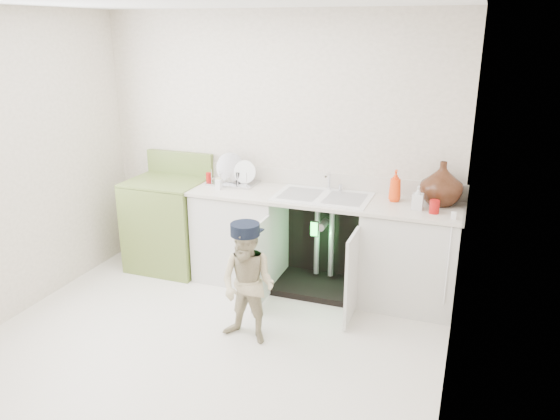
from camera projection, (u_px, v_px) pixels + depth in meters
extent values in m
plane|color=beige|center=(210.00, 343.00, 4.25)|extent=(3.50, 3.50, 0.00)
cube|color=silver|center=(276.00, 147.00, 5.19)|extent=(3.50, 2.50, 0.02)
cube|color=silver|center=(50.00, 275.00, 2.52)|extent=(3.50, 2.50, 0.02)
cube|color=silver|center=(10.00, 168.00, 4.42)|extent=(2.50, 3.00, 0.02)
cube|color=silver|center=(461.00, 217.00, 3.28)|extent=(2.50, 3.00, 0.02)
plane|color=white|center=(193.00, 0.00, 3.46)|extent=(3.50, 3.50, 0.00)
cube|color=silver|center=(241.00, 235.00, 5.26)|extent=(0.80, 0.60, 0.86)
cube|color=silver|center=(410.00, 258.00, 4.74)|extent=(0.80, 0.60, 0.86)
cube|color=black|center=(329.00, 236.00, 5.24)|extent=(0.80, 0.06, 0.86)
cube|color=black|center=(320.00, 285.00, 5.13)|extent=(0.80, 0.60, 0.06)
cylinder|color=gray|center=(317.00, 239.00, 5.11)|extent=(0.05, 0.05, 0.70)
cylinder|color=gray|center=(331.00, 241.00, 5.06)|extent=(0.05, 0.05, 0.70)
cylinder|color=gray|center=(323.00, 225.00, 4.99)|extent=(0.07, 0.18, 0.07)
cube|color=silver|center=(260.00, 264.00, 4.70)|extent=(0.03, 0.40, 0.76)
cube|color=silver|center=(351.00, 278.00, 4.44)|extent=(0.02, 0.40, 0.76)
cube|color=beige|center=(322.00, 199.00, 4.86)|extent=(2.44, 0.64, 0.03)
cube|color=beige|center=(331.00, 181.00, 5.09)|extent=(2.44, 0.02, 0.15)
cube|color=white|center=(322.00, 198.00, 4.86)|extent=(0.85, 0.55, 0.02)
cube|color=gray|center=(301.00, 194.00, 4.92)|extent=(0.34, 0.40, 0.01)
cube|color=gray|center=(345.00, 199.00, 4.79)|extent=(0.34, 0.40, 0.01)
cylinder|color=silver|center=(329.00, 181.00, 5.02)|extent=(0.03, 0.03, 0.17)
cylinder|color=silver|center=(328.00, 175.00, 4.94)|extent=(0.02, 0.14, 0.02)
cylinder|color=silver|center=(341.00, 187.00, 5.00)|extent=(0.04, 0.04, 0.06)
cylinder|color=white|center=(448.00, 264.00, 4.32)|extent=(0.01, 0.01, 0.70)
cube|color=white|center=(453.00, 216.00, 4.28)|extent=(0.04, 0.02, 0.06)
cube|color=silver|center=(234.00, 183.00, 5.26)|extent=(0.45, 0.30, 0.02)
cylinder|color=silver|center=(230.00, 174.00, 5.26)|extent=(0.28, 0.10, 0.27)
cylinder|color=white|center=(245.00, 177.00, 5.20)|extent=(0.22, 0.06, 0.22)
cylinder|color=silver|center=(212.00, 176.00, 5.20)|extent=(0.01, 0.01, 0.13)
cylinder|color=silver|center=(220.00, 177.00, 5.17)|extent=(0.01, 0.01, 0.13)
cylinder|color=silver|center=(229.00, 178.00, 5.15)|extent=(0.01, 0.01, 0.13)
cylinder|color=silver|center=(238.00, 179.00, 5.12)|extent=(0.01, 0.01, 0.13)
cylinder|color=silver|center=(247.00, 180.00, 5.09)|extent=(0.01, 0.01, 0.13)
imported|color=#4B2915|center=(442.00, 183.00, 4.60)|extent=(0.36, 0.36, 0.37)
imported|color=#FF410D|center=(395.00, 186.00, 4.70)|extent=(0.11, 0.11, 0.28)
imported|color=silver|center=(418.00, 198.00, 4.50)|extent=(0.09, 0.09, 0.20)
cylinder|color=#AC0F0E|center=(434.00, 207.00, 4.41)|extent=(0.08, 0.08, 0.11)
cylinder|color=#A9110E|center=(209.00, 178.00, 5.29)|extent=(0.05, 0.05, 0.10)
cylinder|color=beige|center=(218.00, 182.00, 5.18)|extent=(0.06, 0.06, 0.08)
cylinder|color=black|center=(238.00, 178.00, 5.23)|extent=(0.04, 0.04, 0.12)
cube|color=silver|center=(219.00, 185.00, 5.07)|extent=(0.05, 0.05, 0.09)
cube|color=olive|center=(169.00, 225.00, 5.49)|extent=(0.73, 0.65, 0.89)
cube|color=olive|center=(166.00, 181.00, 5.35)|extent=(0.73, 0.65, 0.02)
cube|color=olive|center=(180.00, 163.00, 5.56)|extent=(0.73, 0.06, 0.23)
cylinder|color=black|center=(141.00, 184.00, 5.27)|extent=(0.16, 0.16, 0.02)
cylinder|color=silver|center=(141.00, 183.00, 5.26)|extent=(0.19, 0.19, 0.01)
cylinder|color=black|center=(159.00, 176.00, 5.55)|extent=(0.16, 0.16, 0.02)
cylinder|color=silver|center=(159.00, 175.00, 5.55)|extent=(0.19, 0.19, 0.01)
cylinder|color=black|center=(174.00, 188.00, 5.15)|extent=(0.16, 0.16, 0.02)
cylinder|color=silver|center=(174.00, 187.00, 5.14)|extent=(0.19, 0.19, 0.01)
cylinder|color=black|center=(190.00, 179.00, 5.43)|extent=(0.16, 0.16, 0.02)
cylinder|color=silver|center=(190.00, 178.00, 5.43)|extent=(0.19, 0.19, 0.01)
imported|color=beige|center=(248.00, 285.00, 4.15)|extent=(0.50, 0.41, 0.95)
cylinder|color=black|center=(247.00, 231.00, 4.01)|extent=(0.24, 0.24, 0.09)
cube|color=black|center=(254.00, 231.00, 4.11)|extent=(0.18, 0.11, 0.01)
cube|color=black|center=(314.00, 229.00, 4.60)|extent=(0.07, 0.01, 0.14)
cube|color=#26F23F|center=(314.00, 229.00, 4.59)|extent=(0.06, 0.00, 0.12)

